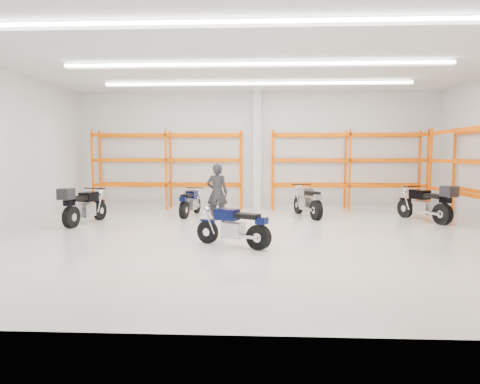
{
  "coord_description": "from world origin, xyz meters",
  "views": [
    {
      "loc": [
        0.11,
        -10.75,
        2.08
      ],
      "look_at": [
        -0.41,
        0.5,
        1.09
      ],
      "focal_mm": 32.0,
      "sensor_mm": 36.0,
      "label": 1
    }
  ],
  "objects_px": {
    "structural_column": "(257,150)",
    "motorcycle_back_b": "(190,203)",
    "motorcycle_back_a": "(82,207)",
    "motorcycle_main": "(236,228)",
    "standing_man": "(217,193)",
    "motorcycle_back_c": "(308,202)",
    "motorcycle_back_d": "(428,204)"
  },
  "relations": [
    {
      "from": "structural_column",
      "to": "motorcycle_back_b",
      "type": "bearing_deg",
      "value": -134.98
    },
    {
      "from": "motorcycle_back_a",
      "to": "motorcycle_main",
      "type": "bearing_deg",
      "value": -30.96
    },
    {
      "from": "standing_man",
      "to": "structural_column",
      "type": "height_order",
      "value": "structural_column"
    },
    {
      "from": "motorcycle_main",
      "to": "motorcycle_back_a",
      "type": "height_order",
      "value": "motorcycle_back_a"
    },
    {
      "from": "standing_man",
      "to": "motorcycle_main",
      "type": "bearing_deg",
      "value": 104.42
    },
    {
      "from": "motorcycle_back_a",
      "to": "motorcycle_back_c",
      "type": "xyz_separation_m",
      "value": [
        6.85,
        1.92,
        -0.05
      ]
    },
    {
      "from": "structural_column",
      "to": "motorcycle_main",
      "type": "bearing_deg",
      "value": -93.48
    },
    {
      "from": "motorcycle_back_b",
      "to": "motorcycle_main",
      "type": "bearing_deg",
      "value": -69.2
    },
    {
      "from": "motorcycle_back_a",
      "to": "motorcycle_back_d",
      "type": "distance_m",
      "value": 10.48
    },
    {
      "from": "motorcycle_back_c",
      "to": "motorcycle_main",
      "type": "bearing_deg",
      "value": -114.39
    },
    {
      "from": "motorcycle_main",
      "to": "structural_column",
      "type": "height_order",
      "value": "structural_column"
    },
    {
      "from": "motorcycle_back_c",
      "to": "standing_man",
      "type": "distance_m",
      "value": 3.16
    },
    {
      "from": "motorcycle_main",
      "to": "motorcycle_back_d",
      "type": "relative_size",
      "value": 0.81
    },
    {
      "from": "motorcycle_back_b",
      "to": "motorcycle_back_d",
      "type": "height_order",
      "value": "motorcycle_back_d"
    },
    {
      "from": "motorcycle_main",
      "to": "motorcycle_back_b",
      "type": "height_order",
      "value": "motorcycle_main"
    },
    {
      "from": "motorcycle_back_c",
      "to": "standing_man",
      "type": "relative_size",
      "value": 1.19
    },
    {
      "from": "motorcycle_main",
      "to": "motorcycle_back_d",
      "type": "xyz_separation_m",
      "value": [
        5.73,
        3.86,
        0.12
      ]
    },
    {
      "from": "motorcycle_back_a",
      "to": "structural_column",
      "type": "height_order",
      "value": "structural_column"
    },
    {
      "from": "motorcycle_back_a",
      "to": "motorcycle_back_c",
      "type": "relative_size",
      "value": 1.04
    },
    {
      "from": "motorcycle_back_a",
      "to": "motorcycle_back_b",
      "type": "bearing_deg",
      "value": 34.85
    },
    {
      "from": "motorcycle_back_d",
      "to": "standing_man",
      "type": "xyz_separation_m",
      "value": [
        -6.51,
        -0.24,
        0.34
      ]
    },
    {
      "from": "motorcycle_back_b",
      "to": "standing_man",
      "type": "bearing_deg",
      "value": -48.83
    },
    {
      "from": "motorcycle_back_d",
      "to": "motorcycle_main",
      "type": "bearing_deg",
      "value": -146.05
    },
    {
      "from": "motorcycle_back_d",
      "to": "motorcycle_back_c",
      "type": "bearing_deg",
      "value": 166.18
    },
    {
      "from": "standing_man",
      "to": "structural_column",
      "type": "relative_size",
      "value": 0.4
    },
    {
      "from": "motorcycle_back_b",
      "to": "motorcycle_back_c",
      "type": "height_order",
      "value": "motorcycle_back_c"
    },
    {
      "from": "motorcycle_main",
      "to": "motorcycle_back_b",
      "type": "relative_size",
      "value": 0.92
    },
    {
      "from": "motorcycle_back_a",
      "to": "standing_man",
      "type": "height_order",
      "value": "standing_man"
    },
    {
      "from": "motorcycle_back_a",
      "to": "structural_column",
      "type": "xyz_separation_m",
      "value": [
        5.13,
        4.26,
        1.7
      ]
    },
    {
      "from": "motorcycle_main",
      "to": "standing_man",
      "type": "relative_size",
      "value": 0.97
    },
    {
      "from": "motorcycle_back_c",
      "to": "motorcycle_back_d",
      "type": "xyz_separation_m",
      "value": [
        3.58,
        -0.88,
        0.06
      ]
    },
    {
      "from": "motorcycle_back_a",
      "to": "motorcycle_back_b",
      "type": "relative_size",
      "value": 1.17
    }
  ]
}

